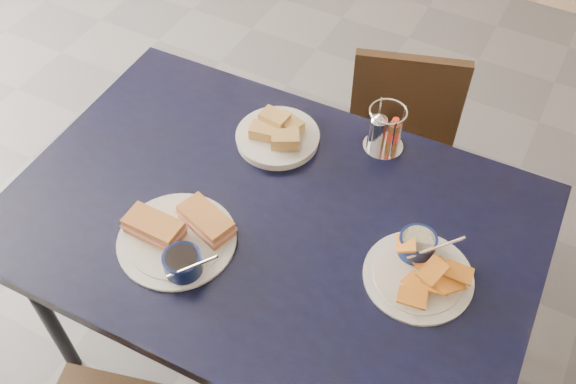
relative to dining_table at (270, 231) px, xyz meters
The scene contains 7 objects.
ground 0.73m from the dining_table, behind, with size 6.00×6.00×0.00m, color #545459.
dining_table is the anchor object (origin of this frame).
chair_far 0.72m from the dining_table, 77.30° to the left, with size 0.45×0.45×0.77m.
sandwich_plate 0.24m from the dining_table, 131.65° to the right, with size 0.31×0.29×0.12m.
plantain_plate 0.39m from the dining_table, ahead, with size 0.26×0.26×0.12m.
bread_basket 0.28m from the dining_table, 114.29° to the left, with size 0.23×0.23×0.07m.
condiment_caddy 0.41m from the dining_table, 67.24° to the left, with size 0.11×0.11×0.14m.
Camera 1 is at (0.74, -0.83, 2.01)m, focal length 40.00 mm.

